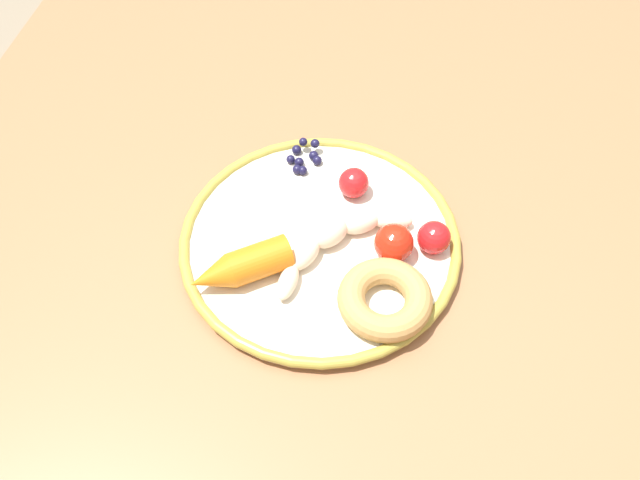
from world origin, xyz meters
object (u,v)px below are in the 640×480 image
Objects in this scene: plate at (320,242)px; blueberry_pile at (304,157)px; banana at (334,240)px; tomato_mid at (354,183)px; carrot_orange at (240,267)px; tomato_far at (434,237)px; dining_table at (290,261)px; donut at (385,299)px; tomato_near at (394,243)px.

blueberry_pile reaches higher than plate.
banana is 0.08m from tomato_mid.
carrot_orange reaches higher than tomato_mid.
banana is 0.11m from tomato_far.
tomato_mid reaches higher than banana.
carrot_orange is 2.27× the size of blueberry_pile.
carrot_orange is at bearing 122.87° from banana.
tomato_mid is at bearing -120.39° from blueberry_pile.
dining_table is at bearing 53.21° from plate.
plate is 0.12m from tomato_far.
plate is at bearing 48.19° from donut.
tomato_far is at bearing -97.22° from dining_table.
donut is 2.00× the size of blueberry_pile.
plate is 8.56× the size of tomato_far.
carrot_orange is (-0.06, 0.07, 0.02)m from plate.
banana reaches higher than dining_table.
tomato_far reaches higher than dining_table.
tomato_near reaches higher than tomato_mid.
blueberry_pile is at bearing 58.27° from tomato_far.
tomato_near reaches higher than blueberry_pile.
banana is (-0.04, -0.06, 0.11)m from dining_table.
carrot_orange is (-0.06, 0.09, 0.01)m from banana.
carrot_orange is 3.03× the size of tomato_far.
banana is 3.20× the size of tomato_near.
tomato_near is 1.21× the size of tomato_mid.
dining_table is at bearing 120.07° from tomato_mid.
tomato_mid is (0.08, -0.01, 0.00)m from banana.
tomato_mid is at bearing -6.59° from banana.
blueberry_pile is 1.34× the size of tomato_far.
plate is at bearing 69.69° from banana.
dining_table is 28.01× the size of tomato_near.
tomato_far is at bearing -68.74° from carrot_orange.
banana is 3.88× the size of tomato_mid.
donut reaches higher than plate.
tomato_near is at bearing -107.21° from dining_table.
tomato_far is (0.02, -0.11, 0.01)m from banana.
tomato_near is (0.00, -0.06, 0.01)m from banana.
donut is (-0.01, -0.15, -0.00)m from carrot_orange.
banana is at bearing 90.60° from tomato_near.
tomato_near is at bearing -145.27° from tomato_mid.
tomato_mid is (0.04, -0.07, 0.12)m from dining_table.
tomato_far reaches higher than blueberry_pile.
donut is at bearing -93.10° from carrot_orange.
tomato_far is (-0.06, -0.10, 0.00)m from tomato_mid.
dining_table is 24.46× the size of blueberry_pile.
donut is 2.29× the size of tomato_near.
blueberry_pile is 0.17m from tomato_near.
donut is at bearing -146.84° from blueberry_pile.
dining_table is 32.72× the size of tomato_far.
carrot_orange is 0.18m from blueberry_pile.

